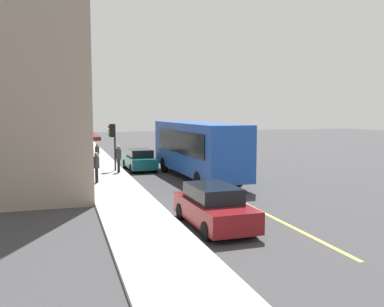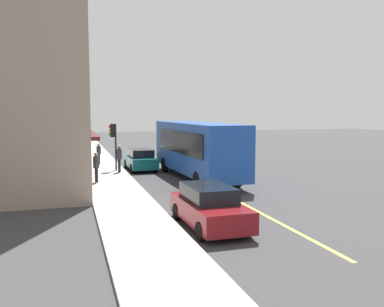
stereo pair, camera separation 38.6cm
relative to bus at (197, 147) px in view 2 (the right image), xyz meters
name	(u,v)px [view 2 (the right image)]	position (x,y,z in m)	size (l,w,h in m)	color
ground	(184,173)	(2.71, 0.06, -1.99)	(120.00, 120.00, 0.00)	#38383A
sidewalk	(107,175)	(2.71, 5.29, -1.91)	(80.00, 2.77, 0.15)	#B2ADA3
lane_centre_stripe	(184,173)	(2.71, 0.06, -1.98)	(36.00, 0.16, 0.01)	#D8D14C
bus	(197,147)	(0.00, 0.00, 0.00)	(11.21, 2.90, 3.50)	#1E4CAD
traffic_light	(113,136)	(4.19, 4.69, 0.55)	(0.30, 0.52, 3.20)	#2D2D33
car_maroon	(209,207)	(-10.69, 2.79, -1.24)	(4.35, 1.95, 1.52)	maroon
car_teal	(140,160)	(4.97, 2.71, -1.24)	(4.33, 1.92, 1.52)	#14666B
pedestrian_at_corner	(119,156)	(3.17, 4.43, -0.73)	(0.34, 0.34, 1.82)	black
pedestrian_by_curb	(99,152)	(7.80, 5.45, -0.87)	(0.34, 0.34, 1.62)	black
pedestrian_mid_block	(96,164)	(-0.51, 6.16, -0.79)	(0.34, 0.34, 1.74)	black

